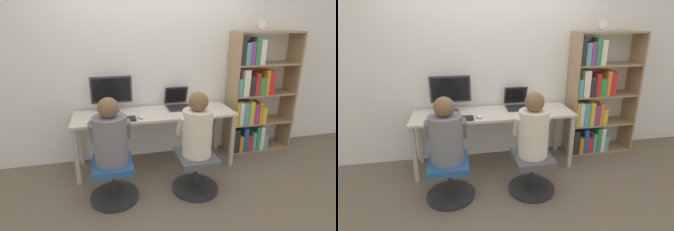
% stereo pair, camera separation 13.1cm
% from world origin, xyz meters
% --- Properties ---
extents(ground_plane, '(14.00, 14.00, 0.00)m').
position_xyz_m(ground_plane, '(0.00, 0.00, 0.00)').
color(ground_plane, brown).
extents(wall_back, '(10.00, 0.05, 2.60)m').
position_xyz_m(wall_back, '(0.00, 0.64, 1.30)').
color(wall_back, silver).
rests_on(wall_back, ground_plane).
extents(desk, '(1.97, 0.57, 0.72)m').
position_xyz_m(desk, '(0.00, 0.29, 0.64)').
color(desk, beige).
rests_on(desk, ground_plane).
extents(desktop_monitor, '(0.49, 0.17, 0.45)m').
position_xyz_m(desktop_monitor, '(-0.51, 0.42, 0.97)').
color(desktop_monitor, '#333338').
rests_on(desktop_monitor, desk).
extents(laptop, '(0.31, 0.33, 0.26)m').
position_xyz_m(laptop, '(0.34, 0.43, 0.77)').
color(laptop, '#2D2D30').
rests_on(laptop, desk).
extents(keyboard, '(0.42, 0.15, 0.03)m').
position_xyz_m(keyboard, '(-0.47, 0.11, 0.73)').
color(keyboard, '#232326').
rests_on(keyboard, desk).
extents(computer_mouse_by_keyboard, '(0.07, 0.11, 0.04)m').
position_xyz_m(computer_mouse_by_keyboard, '(-0.19, 0.13, 0.74)').
color(computer_mouse_by_keyboard, silver).
rests_on(computer_mouse_by_keyboard, desk).
extents(office_chair_left, '(0.51, 0.51, 0.43)m').
position_xyz_m(office_chair_left, '(-0.56, -0.31, 0.23)').
color(office_chair_left, '#262628').
rests_on(office_chair_left, ground_plane).
extents(office_chair_right, '(0.51, 0.51, 0.43)m').
position_xyz_m(office_chair_right, '(0.32, -0.36, 0.23)').
color(office_chair_right, '#262628').
rests_on(office_chair_right, ground_plane).
extents(person_at_monitor, '(0.41, 0.35, 0.68)m').
position_xyz_m(person_at_monitor, '(-0.56, -0.31, 0.72)').
color(person_at_monitor, slate).
rests_on(person_at_monitor, office_chair_left).
extents(person_at_laptop, '(0.38, 0.34, 0.69)m').
position_xyz_m(person_at_laptop, '(0.32, -0.35, 0.73)').
color(person_at_laptop, beige).
rests_on(person_at_laptop, office_chair_right).
extents(bookshelf, '(0.93, 0.32, 1.67)m').
position_xyz_m(bookshelf, '(1.42, 0.41, 0.77)').
color(bookshelf, '#997A56').
rests_on(bookshelf, ground_plane).
extents(desk_clock, '(0.15, 0.03, 0.17)m').
position_xyz_m(desk_clock, '(1.37, 0.33, 1.76)').
color(desk_clock, '#B2B2B7').
rests_on(desk_clock, bookshelf).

